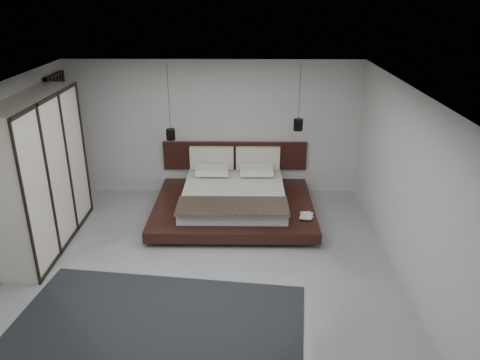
{
  "coord_description": "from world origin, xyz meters",
  "views": [
    {
      "loc": [
        0.65,
        -6.35,
        4.08
      ],
      "look_at": [
        0.56,
        1.2,
        0.98
      ],
      "focal_mm": 35.0,
      "sensor_mm": 36.0,
      "label": 1
    }
  ],
  "objects_px": {
    "pendant_left": "(171,134)",
    "wardrobe": "(41,174)",
    "pendant_right": "(298,125)",
    "bed": "(234,199)",
    "rug": "(151,339)",
    "lattice_screen": "(63,140)"
  },
  "relations": [
    {
      "from": "pendant_right",
      "to": "rug",
      "type": "height_order",
      "value": "pendant_right"
    },
    {
      "from": "rug",
      "to": "lattice_screen",
      "type": "bearing_deg",
      "value": 120.32
    },
    {
      "from": "wardrobe",
      "to": "rug",
      "type": "relative_size",
      "value": 0.68
    },
    {
      "from": "pendant_left",
      "to": "pendant_right",
      "type": "relative_size",
      "value": 1.16
    },
    {
      "from": "wardrobe",
      "to": "rug",
      "type": "distance_m",
      "value": 3.5
    },
    {
      "from": "lattice_screen",
      "to": "pendant_right",
      "type": "bearing_deg",
      "value": -0.68
    },
    {
      "from": "bed",
      "to": "wardrobe",
      "type": "xyz_separation_m",
      "value": [
        -3.13,
        -1.17,
        0.97
      ]
    },
    {
      "from": "lattice_screen",
      "to": "pendant_left",
      "type": "distance_m",
      "value": 2.15
    },
    {
      "from": "rug",
      "to": "wardrobe",
      "type": "bearing_deg",
      "value": 131.8
    },
    {
      "from": "bed",
      "to": "pendant_left",
      "type": "height_order",
      "value": "pendant_left"
    },
    {
      "from": "pendant_left",
      "to": "wardrobe",
      "type": "xyz_separation_m",
      "value": [
        -1.89,
        -1.66,
        -0.18
      ]
    },
    {
      "from": "bed",
      "to": "pendant_right",
      "type": "height_order",
      "value": "pendant_right"
    },
    {
      "from": "bed",
      "to": "wardrobe",
      "type": "relative_size",
      "value": 1.16
    },
    {
      "from": "pendant_left",
      "to": "bed",
      "type": "bearing_deg",
      "value": -21.83
    },
    {
      "from": "lattice_screen",
      "to": "bed",
      "type": "height_order",
      "value": "lattice_screen"
    },
    {
      "from": "bed",
      "to": "wardrobe",
      "type": "height_order",
      "value": "wardrobe"
    },
    {
      "from": "pendant_right",
      "to": "wardrobe",
      "type": "bearing_deg",
      "value": -159.15
    },
    {
      "from": "wardrobe",
      "to": "pendant_right",
      "type": "bearing_deg",
      "value": 20.85
    },
    {
      "from": "pendant_left",
      "to": "wardrobe",
      "type": "bearing_deg",
      "value": -138.68
    },
    {
      "from": "bed",
      "to": "pendant_right",
      "type": "xyz_separation_m",
      "value": [
        1.24,
        0.5,
        1.35
      ]
    },
    {
      "from": "pendant_left",
      "to": "wardrobe",
      "type": "distance_m",
      "value": 2.52
    },
    {
      "from": "lattice_screen",
      "to": "wardrobe",
      "type": "bearing_deg",
      "value": -81.66
    }
  ]
}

